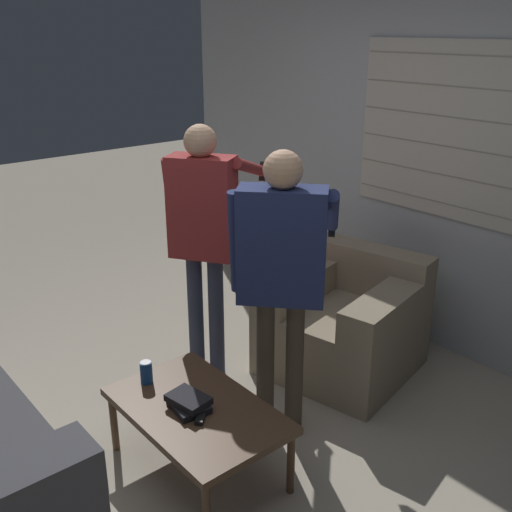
{
  "coord_description": "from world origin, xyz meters",
  "views": [
    {
      "loc": [
        2.35,
        -1.51,
        2.19
      ],
      "look_at": [
        -0.0,
        0.48,
        1.0
      ],
      "focal_mm": 42.0,
      "sensor_mm": 36.0,
      "label": 1
    }
  ],
  "objects_px": {
    "person_right_standing": "(282,262)",
    "armchair_beige": "(345,322)",
    "coffee_table": "(197,413)",
    "person_left_standing": "(204,224)",
    "spare_remote": "(201,416)",
    "soda_can": "(146,372)",
    "book_stack": "(189,402)"
  },
  "relations": [
    {
      "from": "coffee_table",
      "to": "soda_can",
      "type": "bearing_deg",
      "value": -168.01
    },
    {
      "from": "coffee_table",
      "to": "person_right_standing",
      "type": "xyz_separation_m",
      "value": [
        0.0,
        0.57,
        0.68
      ]
    },
    {
      "from": "armchair_beige",
      "to": "person_left_standing",
      "type": "distance_m",
      "value": 1.17
    },
    {
      "from": "armchair_beige",
      "to": "coffee_table",
      "type": "height_order",
      "value": "armchair_beige"
    },
    {
      "from": "soda_can",
      "to": "coffee_table",
      "type": "bearing_deg",
      "value": 11.99
    },
    {
      "from": "armchair_beige",
      "to": "book_stack",
      "type": "bearing_deg",
      "value": 86.35
    },
    {
      "from": "soda_can",
      "to": "spare_remote",
      "type": "relative_size",
      "value": 1.02
    },
    {
      "from": "armchair_beige",
      "to": "person_left_standing",
      "type": "bearing_deg",
      "value": 42.43
    },
    {
      "from": "soda_can",
      "to": "person_right_standing",
      "type": "bearing_deg",
      "value": 60.73
    },
    {
      "from": "armchair_beige",
      "to": "spare_remote",
      "type": "height_order",
      "value": "armchair_beige"
    },
    {
      "from": "armchair_beige",
      "to": "spare_remote",
      "type": "distance_m",
      "value": 1.43
    },
    {
      "from": "armchair_beige",
      "to": "coffee_table",
      "type": "distance_m",
      "value": 1.38
    },
    {
      "from": "book_stack",
      "to": "armchair_beige",
      "type": "bearing_deg",
      "value": 98.15
    },
    {
      "from": "coffee_table",
      "to": "spare_remote",
      "type": "distance_m",
      "value": 0.11
    },
    {
      "from": "person_left_standing",
      "to": "person_right_standing",
      "type": "relative_size",
      "value": 1.02
    },
    {
      "from": "armchair_beige",
      "to": "coffee_table",
      "type": "bearing_deg",
      "value": 87.17
    },
    {
      "from": "coffee_table",
      "to": "book_stack",
      "type": "bearing_deg",
      "value": -112.14
    },
    {
      "from": "coffee_table",
      "to": "person_left_standing",
      "type": "bearing_deg",
      "value": 141.09
    },
    {
      "from": "person_left_standing",
      "to": "soda_can",
      "type": "distance_m",
      "value": 0.99
    },
    {
      "from": "armchair_beige",
      "to": "book_stack",
      "type": "relative_size",
      "value": 4.54
    },
    {
      "from": "person_left_standing",
      "to": "spare_remote",
      "type": "xyz_separation_m",
      "value": [
        0.85,
        -0.64,
        -0.65
      ]
    },
    {
      "from": "person_right_standing",
      "to": "armchair_beige",
      "type": "bearing_deg",
      "value": 63.58
    },
    {
      "from": "soda_can",
      "to": "book_stack",
      "type": "bearing_deg",
      "value": 6.62
    },
    {
      "from": "person_right_standing",
      "to": "soda_can",
      "type": "height_order",
      "value": "person_right_standing"
    },
    {
      "from": "armchair_beige",
      "to": "spare_remote",
      "type": "bearing_deg",
      "value": 90.55
    },
    {
      "from": "armchair_beige",
      "to": "soda_can",
      "type": "height_order",
      "value": "armchair_beige"
    },
    {
      "from": "coffee_table",
      "to": "soda_can",
      "type": "xyz_separation_m",
      "value": [
        -0.36,
        -0.08,
        0.1
      ]
    },
    {
      "from": "soda_can",
      "to": "spare_remote",
      "type": "bearing_deg",
      "value": 5.45
    },
    {
      "from": "spare_remote",
      "to": "book_stack",
      "type": "bearing_deg",
      "value": 140.11
    },
    {
      "from": "armchair_beige",
      "to": "person_right_standing",
      "type": "bearing_deg",
      "value": 93.59
    },
    {
      "from": "armchair_beige",
      "to": "soda_can",
      "type": "xyz_separation_m",
      "value": [
        -0.14,
        -1.44,
        0.13
      ]
    },
    {
      "from": "person_left_standing",
      "to": "spare_remote",
      "type": "distance_m",
      "value": 1.24
    }
  ]
}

